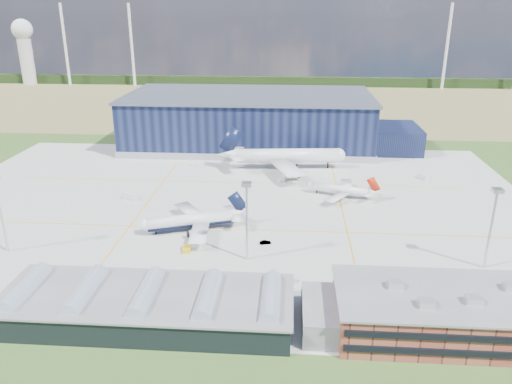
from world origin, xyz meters
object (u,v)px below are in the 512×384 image
(ops_building, at_px, (441,313))
(car_a, at_px, (249,292))
(airliner_red, at_px, (340,185))
(airliner_widebody, at_px, (288,148))
(gse_tug_a, at_px, (187,249))
(gse_cart_b, at_px, (193,165))
(gse_cart_a, at_px, (281,180))
(airstair, at_px, (277,278))
(car_b, at_px, (265,242))
(airliner_navy, at_px, (190,214))
(gse_van_b, at_px, (424,177))
(hangar, at_px, (255,122))
(gse_van_a, at_px, (130,197))
(light_mast_east, at_px, (493,216))
(light_mast_center, at_px, (247,209))

(ops_building, xyz_separation_m, car_a, (-42.93, 12.00, -4.16))
(airliner_red, relative_size, airliner_widebody, 0.50)
(gse_tug_a, xyz_separation_m, gse_cart_b, (-13.81, 81.44, -0.06))
(airliner_red, xyz_separation_m, gse_cart_a, (-22.22, 15.26, -3.98))
(airstair, relative_size, car_a, 1.22)
(airliner_widebody, height_order, gse_cart_a, airliner_widebody)
(car_b, bearing_deg, airliner_navy, 54.57)
(gse_van_b, bearing_deg, car_a, -160.51)
(gse_tug_a, distance_m, gse_van_b, 110.32)
(airliner_red, height_order, gse_cart_a, airliner_red)
(gse_van_b, xyz_separation_m, car_b, (-61.80, -64.61, -0.50))
(gse_van_b, bearing_deg, hangar, 110.02)
(ops_building, relative_size, gse_van_a, 8.72)
(airliner_navy, bearing_deg, airliner_widebody, -134.18)
(hangar, xyz_separation_m, light_mast_east, (72.19, -124.80, 3.82))
(ops_building, relative_size, airliner_red, 1.64)
(ops_building, height_order, gse_van_a, ops_building)
(gse_cart_b, bearing_deg, hangar, -15.16)
(ops_building, height_order, gse_van_b, ops_building)
(light_mast_center, xyz_separation_m, gse_tug_a, (-17.89, 3.52, -14.66))
(airliner_navy, bearing_deg, airliner_red, -165.72)
(ops_building, relative_size, airliner_widebody, 0.82)
(airliner_widebody, height_order, gse_cart_b, airliner_widebody)
(gse_van_a, distance_m, gse_van_b, 117.87)
(car_b, bearing_deg, ops_building, -151.97)
(light_mast_east, distance_m, gse_cart_b, 129.56)
(airliner_red, distance_m, gse_van_b, 42.94)
(ops_building, height_order, car_b, ops_building)
(car_b, bearing_deg, gse_cart_b, 8.68)
(light_mast_east, bearing_deg, airliner_red, 123.84)
(light_mast_east, distance_m, gse_tug_a, 84.25)
(ops_building, relative_size, car_b, 13.52)
(car_b, bearing_deg, airliner_red, -48.47)
(hangar, bearing_deg, light_mast_east, -59.95)
(light_mast_east, distance_m, airliner_red, 63.54)
(light_mast_center, xyz_separation_m, car_b, (4.65, 10.03, -14.87))
(gse_van_a, bearing_deg, airliner_widebody, -31.63)
(gse_tug_a, xyz_separation_m, car_b, (22.54, 6.51, -0.21))
(airstair, bearing_deg, car_a, -158.60)
(light_mast_center, distance_m, car_b, 18.53)
(hangar, height_order, car_a, hangar)
(gse_tug_a, bearing_deg, light_mast_east, -13.93)
(ops_building, xyz_separation_m, airliner_red, (-14.88, 82.00, -0.22))
(airliner_widebody, bearing_deg, airliner_navy, -119.90)
(airliner_red, xyz_separation_m, gse_cart_b, (-61.84, 32.96, -3.86))
(hangar, distance_m, airliner_widebody, 43.58)
(airliner_navy, bearing_deg, gse_van_a, -62.23)
(light_mast_east, distance_m, car_b, 62.96)
(gse_van_a, relative_size, airstair, 1.17)
(hangar, xyz_separation_m, car_b, (11.83, -114.77, -11.06))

